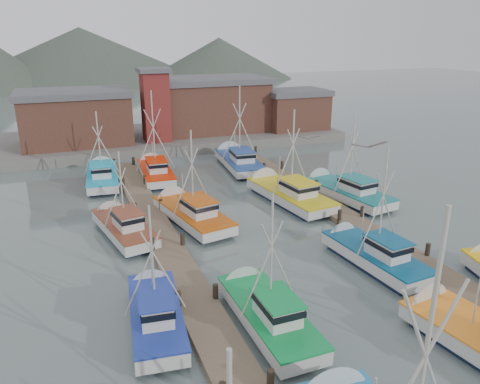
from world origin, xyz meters
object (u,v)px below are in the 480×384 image
object	(u,v)px
boat_4	(264,311)
boat_12	(155,171)
lookout_tower	(155,105)
boat_8	(189,212)

from	to	relation	value
boat_4	boat_12	size ratio (longest dim) A/B	0.88
lookout_tower	boat_8	world-z (taller)	lookout_tower
boat_4	boat_8	distance (m)	14.21
boat_4	boat_8	bearing A→B (deg)	89.01
lookout_tower	boat_12	distance (m)	12.42
boat_4	boat_12	bearing A→B (deg)	89.58
boat_12	boat_4	bearing A→B (deg)	-86.26
boat_4	boat_8	world-z (taller)	boat_8
lookout_tower	boat_8	bearing A→B (deg)	-95.56
lookout_tower	boat_4	xyz separation A→B (m)	(-2.25, -37.42, -4.87)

